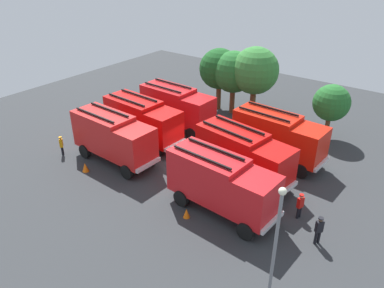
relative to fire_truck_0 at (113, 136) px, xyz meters
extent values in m
plane|color=#2D3033|center=(4.73, 3.67, -2.15)|extent=(50.43, 50.43, 0.00)
cube|color=red|center=(2.45, -0.09, -0.05)|extent=(2.29, 2.57, 2.60)
cube|color=#8C9EAD|center=(3.50, -0.12, 0.26)|extent=(0.15, 2.13, 1.46)
cube|color=red|center=(-1.05, 0.04, 0.10)|extent=(4.88, 2.67, 2.90)
cube|color=black|center=(-1.03, 0.72, 1.67)|extent=(4.32, 0.27, 0.12)
cube|color=black|center=(-1.07, -0.65, 1.67)|extent=(4.32, 0.27, 0.12)
cube|color=silver|center=(3.65, -0.13, -1.20)|extent=(0.28, 2.38, 0.28)
cylinder|color=black|center=(2.69, 1.11, -1.60)|extent=(1.11, 0.39, 1.10)
cylinder|color=black|center=(2.61, -1.29, -1.60)|extent=(1.11, 0.39, 1.10)
cylinder|color=black|center=(-2.21, 1.28, -1.60)|extent=(1.11, 0.39, 1.10)
cylinder|color=black|center=(-2.29, -1.12, -1.60)|extent=(1.11, 0.39, 1.10)
cube|color=red|center=(12.46, -0.49, -0.05)|extent=(2.34, 2.62, 2.60)
cube|color=#8C9EAD|center=(13.51, -0.55, 0.26)|extent=(0.20, 2.13, 1.46)
cube|color=red|center=(8.97, -0.30, 0.10)|extent=(4.93, 2.76, 2.90)
cube|color=black|center=(9.01, 0.39, 1.67)|extent=(4.32, 0.36, 0.12)
cube|color=black|center=(8.93, -0.98, 1.67)|extent=(4.32, 0.36, 0.12)
cube|color=silver|center=(13.66, -0.56, -1.20)|extent=(0.33, 2.38, 0.28)
cylinder|color=black|center=(12.73, 0.70, -1.60)|extent=(1.12, 0.41, 1.10)
cylinder|color=black|center=(12.60, -1.70, -1.60)|extent=(1.12, 0.41, 1.10)
cylinder|color=black|center=(7.84, 0.97, -1.60)|extent=(1.12, 0.41, 1.10)
cylinder|color=black|center=(7.71, -1.43, -1.60)|extent=(1.12, 0.41, 1.10)
cube|color=red|center=(2.06, 3.47, -0.05)|extent=(2.34, 2.62, 2.60)
cube|color=#8C9EAD|center=(3.10, 3.41, 0.26)|extent=(0.20, 2.13, 1.46)
cube|color=red|center=(-1.44, 3.66, 0.10)|extent=(4.93, 2.76, 2.90)
cube|color=black|center=(-1.40, 4.35, 1.67)|extent=(4.32, 0.36, 0.12)
cube|color=black|center=(-1.48, 2.98, 1.67)|extent=(4.32, 0.36, 0.12)
cube|color=silver|center=(3.25, 3.40, -1.20)|extent=(0.33, 2.38, 0.28)
cylinder|color=black|center=(2.32, 4.66, -1.60)|extent=(1.12, 0.41, 1.10)
cylinder|color=black|center=(2.19, 2.26, -1.60)|extent=(1.12, 0.41, 1.10)
cylinder|color=black|center=(-2.57, 4.93, -1.60)|extent=(1.12, 0.41, 1.10)
cylinder|color=black|center=(-2.70, 2.53, -1.60)|extent=(1.12, 0.41, 1.10)
cube|color=red|center=(11.76, 3.14, -0.05)|extent=(2.53, 2.78, 2.60)
cube|color=#8C9EAD|center=(12.80, 2.99, 0.26)|extent=(0.38, 2.12, 1.46)
cube|color=red|center=(8.29, 3.63, 0.10)|extent=(5.10, 3.15, 2.90)
cube|color=black|center=(8.39, 4.31, 1.67)|extent=(4.29, 0.73, 0.12)
cube|color=black|center=(8.20, 2.95, 1.67)|extent=(4.29, 0.73, 0.12)
cube|color=silver|center=(12.95, 2.97, -1.20)|extent=(0.53, 2.38, 0.28)
cylinder|color=black|center=(12.13, 4.30, -1.60)|extent=(1.14, 0.50, 1.10)
cylinder|color=black|center=(11.79, 1.93, -1.60)|extent=(1.14, 0.50, 1.10)
cylinder|color=black|center=(7.27, 4.99, -1.60)|extent=(1.14, 0.50, 1.10)
cylinder|color=black|center=(6.94, 2.61, -1.60)|extent=(1.14, 0.50, 1.10)
cube|color=red|center=(2.44, 7.62, -0.05)|extent=(2.28, 2.57, 2.60)
cube|color=#8C9EAD|center=(3.49, 7.58, 0.26)|extent=(0.15, 2.13, 1.46)
cube|color=red|center=(-1.06, 7.74, 0.10)|extent=(4.88, 2.66, 2.90)
cube|color=black|center=(-1.04, 8.42, 1.67)|extent=(4.32, 0.26, 0.12)
cube|color=black|center=(-1.08, 7.05, 1.67)|extent=(4.32, 0.26, 0.12)
cube|color=silver|center=(3.64, 7.58, -1.20)|extent=(0.28, 2.38, 0.28)
cylinder|color=black|center=(2.68, 8.81, -1.60)|extent=(1.11, 0.39, 1.10)
cylinder|color=black|center=(2.60, 6.41, -1.60)|extent=(1.11, 0.39, 1.10)
cylinder|color=black|center=(-2.22, 8.97, -1.60)|extent=(1.11, 0.39, 1.10)
cylinder|color=black|center=(-2.30, 6.58, -1.60)|extent=(1.11, 0.39, 1.10)
cube|color=red|center=(12.43, 7.55, -0.05)|extent=(2.33, 2.61, 2.60)
cube|color=#8C9EAD|center=(13.47, 7.49, 0.26)|extent=(0.19, 2.13, 1.46)
cube|color=red|center=(8.93, 7.73, 0.10)|extent=(4.93, 2.75, 2.90)
cube|color=black|center=(8.97, 8.42, 1.67)|extent=(4.32, 0.35, 0.12)
cube|color=black|center=(8.89, 7.05, 1.67)|extent=(4.32, 0.35, 0.12)
cube|color=silver|center=(13.62, 7.48, -1.20)|extent=(0.33, 2.38, 0.28)
cylinder|color=black|center=(12.69, 8.73, -1.60)|extent=(1.12, 0.41, 1.10)
cylinder|color=black|center=(12.56, 6.34, -1.60)|extent=(1.12, 0.41, 1.10)
cylinder|color=black|center=(7.80, 8.99, -1.60)|extent=(1.12, 0.41, 1.10)
cylinder|color=black|center=(7.67, 6.60, -1.60)|extent=(1.12, 0.41, 1.10)
cylinder|color=black|center=(16.07, 0.48, -1.73)|extent=(0.16, 0.16, 0.84)
cylinder|color=black|center=(15.95, 0.32, -1.73)|extent=(0.16, 0.16, 0.84)
cube|color=black|center=(16.01, 0.40, -0.95)|extent=(0.44, 0.48, 0.73)
sphere|color=brown|center=(16.01, 0.40, -0.47)|extent=(0.24, 0.24, 0.24)
cylinder|color=black|center=(16.01, 0.40, -0.37)|extent=(0.30, 0.30, 0.07)
cylinder|color=black|center=(-4.69, 7.75, -1.77)|extent=(0.16, 0.16, 0.77)
cylinder|color=black|center=(-4.65, 7.96, -1.77)|extent=(0.16, 0.16, 0.77)
cube|color=#B7140F|center=(-4.67, 7.85, -1.05)|extent=(0.32, 0.46, 0.67)
sphere|color=#9E704C|center=(-4.67, 7.85, -0.60)|extent=(0.22, 0.22, 0.22)
cylinder|color=#B7140F|center=(-4.67, 7.85, -0.52)|extent=(0.27, 0.27, 0.07)
cylinder|color=black|center=(14.25, 1.84, -1.75)|extent=(0.16, 0.16, 0.80)
cylinder|color=black|center=(14.31, 2.04, -1.75)|extent=(0.16, 0.16, 0.80)
cube|color=#B7140F|center=(14.28, 1.94, -1.01)|extent=(0.34, 0.47, 0.70)
sphere|color=tan|center=(14.28, 1.94, -0.54)|extent=(0.23, 0.23, 0.23)
cylinder|color=#B7140F|center=(14.28, 1.94, -0.45)|extent=(0.28, 0.28, 0.07)
cylinder|color=black|center=(-4.19, -1.87, -1.79)|extent=(0.16, 0.16, 0.74)
cylinder|color=black|center=(-4.03, -2.00, -1.79)|extent=(0.16, 0.16, 0.74)
cube|color=orange|center=(-4.11, -1.93, -1.10)|extent=(0.48, 0.45, 0.64)
sphere|color=tan|center=(-4.11, -1.93, -0.67)|extent=(0.21, 0.21, 0.21)
cylinder|color=orange|center=(-4.11, -1.93, -0.59)|extent=(0.26, 0.26, 0.06)
cylinder|color=brown|center=(0.54, 13.77, -0.90)|extent=(0.50, 0.50, 2.51)
sphere|color=#19511E|center=(0.54, 13.77, 2.06)|extent=(4.01, 4.01, 4.01)
cylinder|color=brown|center=(2.21, 13.70, -0.90)|extent=(0.50, 0.50, 2.51)
sphere|color=#236628|center=(2.21, 13.70, 2.07)|extent=(4.02, 4.02, 4.02)
cylinder|color=brown|center=(4.33, 14.01, -0.77)|extent=(0.55, 0.55, 2.77)
sphere|color=#337A33|center=(4.33, 14.01, 2.50)|extent=(4.43, 4.43, 4.43)
cylinder|color=brown|center=(11.78, 13.84, -1.18)|extent=(0.39, 0.39, 1.95)
sphere|color=#236628|center=(11.78, 13.84, 1.12)|extent=(3.11, 3.11, 3.11)
cone|color=#F2600C|center=(8.72, -2.21, -1.84)|extent=(0.43, 0.43, 0.62)
cone|color=#F2600C|center=(4.53, 10.41, -1.78)|extent=(0.52, 0.52, 0.74)
cone|color=#F2600C|center=(-0.60, -2.48, -1.80)|extent=(0.50, 0.50, 0.71)
cylinder|color=slate|center=(15.41, -4.28, 0.72)|extent=(0.16, 0.16, 5.76)
sphere|color=#F2EFCC|center=(15.41, -4.28, 3.78)|extent=(0.36, 0.36, 0.36)
camera|label=1|loc=(20.08, -16.76, 12.76)|focal=35.05mm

